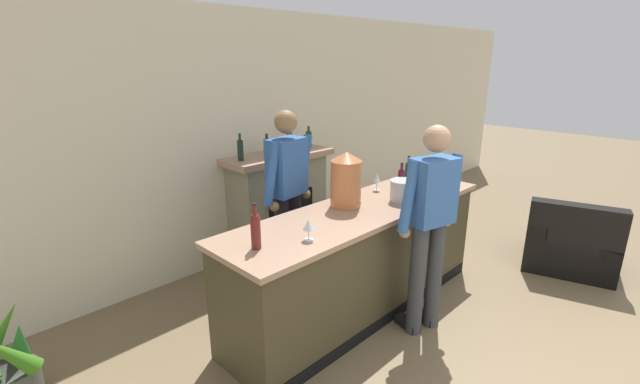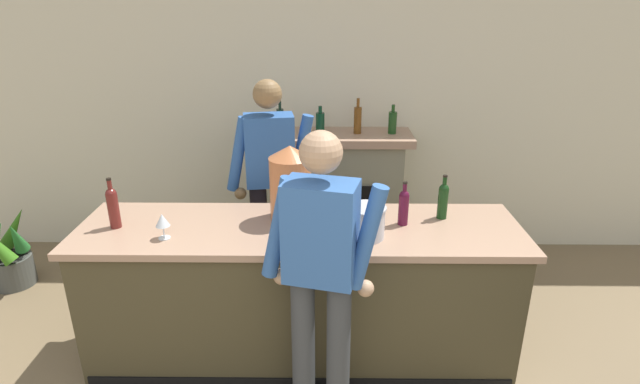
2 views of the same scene
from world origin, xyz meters
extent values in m
cube|color=beige|center=(0.00, 4.09, 1.38)|extent=(12.00, 0.07, 2.75)
cube|color=#443D26|center=(-0.10, 2.37, 0.47)|extent=(2.73, 0.69, 0.95)
cube|color=tan|center=(-0.10, 2.37, 0.97)|extent=(2.80, 0.76, 0.04)
cube|color=black|center=(-0.10, 2.01, 0.05)|extent=(2.68, 0.01, 0.10)
cube|color=gray|center=(0.18, 3.83, 0.57)|extent=(1.15, 0.44, 1.14)
cube|color=black|center=(0.18, 3.60, 0.43)|extent=(0.63, 0.02, 0.73)
cube|color=tan|center=(0.18, 3.81, 1.18)|extent=(1.31, 0.52, 0.07)
cylinder|color=black|center=(-0.33, 3.81, 1.32)|extent=(0.06, 0.06, 0.22)
cylinder|color=black|center=(-0.33, 3.81, 1.47)|extent=(0.03, 0.03, 0.07)
cylinder|color=#0D3921|center=(0.02, 3.81, 1.31)|extent=(0.08, 0.08, 0.18)
cylinder|color=#0D3921|center=(0.02, 3.81, 1.43)|extent=(0.03, 0.03, 0.06)
cylinder|color=brown|center=(0.35, 3.81, 1.33)|extent=(0.07, 0.07, 0.23)
cylinder|color=brown|center=(0.35, 3.81, 1.49)|extent=(0.03, 0.03, 0.08)
cylinder|color=#1A4218|center=(0.65, 3.81, 1.31)|extent=(0.07, 0.07, 0.19)
cylinder|color=#1A4218|center=(0.65, 3.81, 1.44)|extent=(0.03, 0.03, 0.06)
cube|color=black|center=(2.23, 1.25, 0.21)|extent=(1.07, 1.09, 0.41)
cube|color=black|center=(1.91, 1.16, 0.41)|extent=(0.43, 0.90, 0.82)
cube|color=black|center=(2.33, 0.93, 0.28)|extent=(0.87, 0.44, 0.55)
cube|color=black|center=(2.14, 1.58, 0.28)|extent=(0.87, 0.44, 0.55)
cylinder|color=#332319|center=(-2.63, 3.26, 0.26)|extent=(0.31, 0.31, 0.02)
cone|color=#297430|center=(-2.54, 3.28, 0.45)|extent=(0.15, 0.25, 0.33)
cone|color=#39701C|center=(-2.62, 3.39, 0.48)|extent=(0.34, 0.15, 0.42)
cone|color=#377519|center=(-2.65, 3.12, 0.49)|extent=(0.39, 0.16, 0.45)
cylinder|color=#3A3D3F|center=(0.14, 1.75, 0.49)|extent=(0.13, 0.13, 0.98)
cube|color=black|center=(0.16, 1.81, 0.04)|extent=(0.16, 0.26, 0.07)
cylinder|color=#3A3D3F|center=(-0.05, 1.79, 0.49)|extent=(0.13, 0.13, 0.98)
cube|color=black|center=(-0.04, 1.86, 0.04)|extent=(0.16, 0.26, 0.07)
cube|color=#3461A3|center=(0.04, 1.77, 1.24)|extent=(0.40, 0.30, 0.53)
cylinder|color=#3461A3|center=(0.27, 1.73, 1.23)|extent=(0.20, 0.08, 0.57)
sphere|color=tan|center=(0.28, 1.75, 0.93)|extent=(0.09, 0.09, 0.09)
cylinder|color=#3461A3|center=(-0.17, 1.85, 1.23)|extent=(0.20, 0.08, 0.57)
sphere|color=tan|center=(-0.17, 1.87, 0.93)|extent=(0.09, 0.09, 0.09)
sphere|color=tan|center=(0.04, 1.77, 1.66)|extent=(0.21, 0.21, 0.21)
cylinder|color=black|center=(-0.44, 3.04, 0.51)|extent=(0.13, 0.13, 1.02)
cube|color=black|center=(-0.43, 2.98, 0.04)|extent=(0.13, 0.25, 0.07)
cylinder|color=black|center=(-0.25, 3.07, 0.51)|extent=(0.13, 0.13, 1.02)
cube|color=black|center=(-0.24, 3.01, 0.04)|extent=(0.13, 0.25, 0.07)
cube|color=#2E5DA4|center=(-0.35, 3.06, 1.28)|extent=(0.39, 0.27, 0.53)
cylinder|color=#2E5DA4|center=(-0.57, 3.01, 1.27)|extent=(0.20, 0.08, 0.57)
sphere|color=olive|center=(-0.57, 2.99, 0.97)|extent=(0.09, 0.09, 0.09)
cylinder|color=#2E5DA4|center=(-0.12, 3.07, 1.27)|extent=(0.20, 0.08, 0.57)
sphere|color=olive|center=(-0.11, 3.05, 0.97)|extent=(0.09, 0.09, 0.09)
sphere|color=olive|center=(-0.35, 3.06, 1.70)|extent=(0.21, 0.21, 0.21)
cylinder|color=#C5703F|center=(-0.16, 2.50, 1.19)|extent=(0.27, 0.27, 0.41)
cone|color=#C5703F|center=(-0.16, 2.50, 1.44)|extent=(0.27, 0.27, 0.08)
cylinder|color=#B29333|center=(-0.16, 2.35, 1.06)|extent=(0.02, 0.04, 0.02)
cylinder|color=silver|center=(0.31, 2.23, 1.08)|extent=(0.22, 0.22, 0.18)
cylinder|color=silver|center=(0.31, 2.23, 1.18)|extent=(0.23, 0.23, 0.01)
cylinder|color=#143814|center=(0.83, 2.51, 1.09)|extent=(0.07, 0.07, 0.20)
sphere|color=#143814|center=(0.83, 2.51, 1.19)|extent=(0.06, 0.06, 0.06)
cylinder|color=#143814|center=(0.83, 2.51, 1.23)|extent=(0.03, 0.03, 0.08)
cylinder|color=black|center=(0.83, 2.51, 1.28)|extent=(0.03, 0.03, 0.01)
cylinder|color=#4D102A|center=(0.56, 2.41, 1.09)|extent=(0.06, 0.06, 0.20)
sphere|color=#4D102A|center=(0.56, 2.41, 1.19)|extent=(0.06, 0.06, 0.06)
cylinder|color=#4D102A|center=(0.56, 2.41, 1.23)|extent=(0.03, 0.03, 0.08)
cylinder|color=black|center=(0.56, 2.41, 1.27)|extent=(0.03, 0.03, 0.01)
cylinder|color=maroon|center=(-1.25, 2.35, 1.10)|extent=(0.07, 0.07, 0.23)
sphere|color=maroon|center=(-1.25, 2.35, 1.22)|extent=(0.07, 0.07, 0.07)
cylinder|color=maroon|center=(-1.25, 2.35, 1.26)|extent=(0.03, 0.03, 0.09)
cylinder|color=black|center=(-1.25, 2.35, 1.31)|extent=(0.03, 0.03, 0.01)
cylinder|color=silver|center=(-0.90, 2.20, 0.99)|extent=(0.07, 0.07, 0.01)
cylinder|color=silver|center=(-0.90, 2.20, 1.03)|extent=(0.01, 0.01, 0.08)
cone|color=silver|center=(-0.90, 2.20, 1.11)|extent=(0.09, 0.09, 0.08)
cylinder|color=silver|center=(0.41, 2.59, 0.99)|extent=(0.06, 0.06, 0.01)
cylinder|color=silver|center=(0.41, 2.59, 1.04)|extent=(0.01, 0.01, 0.08)
cone|color=silver|center=(0.41, 2.59, 1.12)|extent=(0.07, 0.07, 0.09)
camera|label=1|loc=(-2.85, 0.15, 2.24)|focal=24.00mm
camera|label=2|loc=(0.06, -0.47, 2.34)|focal=28.00mm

